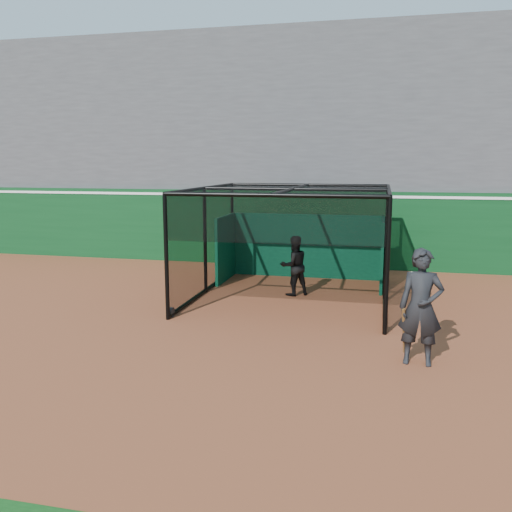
# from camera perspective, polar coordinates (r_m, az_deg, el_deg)

# --- Properties ---
(ground) EXTENTS (120.00, 120.00, 0.00)m
(ground) POSITION_cam_1_polar(r_m,az_deg,el_deg) (10.41, -5.41, -9.34)
(ground) COLOR brown
(ground) RESTS_ON ground
(outfield_wall) EXTENTS (50.00, 0.50, 2.50)m
(outfield_wall) POSITION_cam_1_polar(r_m,az_deg,el_deg) (18.22, 3.04, 3.09)
(outfield_wall) COLOR #0B3D18
(outfield_wall) RESTS_ON ground
(grandstand) EXTENTS (50.00, 7.85, 8.95)m
(grandstand) POSITION_cam_1_polar(r_m,az_deg,el_deg) (21.85, 4.90, 12.55)
(grandstand) COLOR #4C4C4F
(grandstand) RESTS_ON ground
(batting_cage) EXTENTS (4.74, 5.38, 2.76)m
(batting_cage) POSITION_cam_1_polar(r_m,az_deg,el_deg) (13.76, 3.87, 1.28)
(batting_cage) COLOR black
(batting_cage) RESTS_ON ground
(batter) EXTENTS (0.96, 0.92, 1.56)m
(batter) POSITION_cam_1_polar(r_m,az_deg,el_deg) (14.04, 4.02, -1.02)
(batter) COLOR black
(batter) RESTS_ON ground
(on_deck_player) EXTENTS (0.75, 0.51, 2.00)m
(on_deck_player) POSITION_cam_1_polar(r_m,az_deg,el_deg) (9.59, 16.95, -5.18)
(on_deck_player) COLOR black
(on_deck_player) RESTS_ON ground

